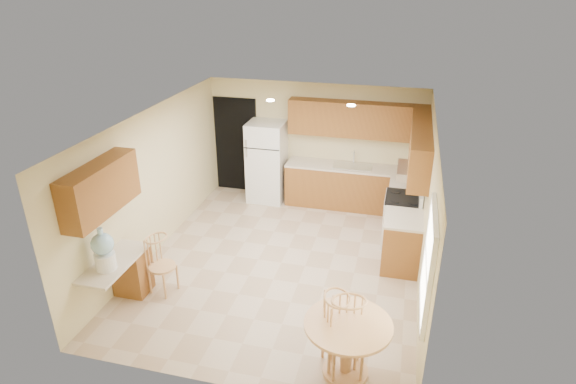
% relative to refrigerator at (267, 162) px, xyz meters
% --- Properties ---
extents(floor, '(5.50, 5.50, 0.00)m').
position_rel_refrigerator_xyz_m(floor, '(0.95, -2.40, -0.86)').
color(floor, tan).
rests_on(floor, ground).
extents(ceiling, '(4.50, 5.50, 0.02)m').
position_rel_refrigerator_xyz_m(ceiling, '(0.95, -2.40, 1.64)').
color(ceiling, white).
rests_on(ceiling, wall_back).
extents(wall_back, '(4.50, 0.02, 2.50)m').
position_rel_refrigerator_xyz_m(wall_back, '(0.95, 0.35, 0.39)').
color(wall_back, '#CEC18B').
rests_on(wall_back, floor).
extents(wall_front, '(4.50, 0.02, 2.50)m').
position_rel_refrigerator_xyz_m(wall_front, '(0.95, -5.15, 0.39)').
color(wall_front, '#CEC18B').
rests_on(wall_front, floor).
extents(wall_left, '(0.02, 5.50, 2.50)m').
position_rel_refrigerator_xyz_m(wall_left, '(-1.30, -2.40, 0.39)').
color(wall_left, '#CEC18B').
rests_on(wall_left, floor).
extents(wall_right, '(0.02, 5.50, 2.50)m').
position_rel_refrigerator_xyz_m(wall_right, '(3.20, -2.40, 0.39)').
color(wall_right, '#CEC18B').
rests_on(wall_right, floor).
extents(doorway, '(0.90, 0.02, 2.10)m').
position_rel_refrigerator_xyz_m(doorway, '(-0.80, 0.34, 0.19)').
color(doorway, black).
rests_on(doorway, floor).
extents(base_cab_back, '(2.75, 0.60, 0.87)m').
position_rel_refrigerator_xyz_m(base_cab_back, '(1.83, 0.05, -0.42)').
color(base_cab_back, '#915924').
rests_on(base_cab_back, floor).
extents(counter_back, '(2.75, 0.63, 0.04)m').
position_rel_refrigerator_xyz_m(counter_back, '(1.83, 0.05, 0.03)').
color(counter_back, beige).
rests_on(counter_back, base_cab_back).
extents(base_cab_right_a, '(0.60, 0.59, 0.87)m').
position_rel_refrigerator_xyz_m(base_cab_right_a, '(2.90, -0.54, -0.42)').
color(base_cab_right_a, '#915924').
rests_on(base_cab_right_a, floor).
extents(counter_right_a, '(0.63, 0.59, 0.04)m').
position_rel_refrigerator_xyz_m(counter_right_a, '(2.90, -0.54, 0.03)').
color(counter_right_a, beige).
rests_on(counter_right_a, base_cab_right_a).
extents(base_cab_right_b, '(0.60, 0.80, 0.87)m').
position_rel_refrigerator_xyz_m(base_cab_right_b, '(2.90, -2.00, -0.42)').
color(base_cab_right_b, '#915924').
rests_on(base_cab_right_b, floor).
extents(counter_right_b, '(0.63, 0.80, 0.04)m').
position_rel_refrigerator_xyz_m(counter_right_b, '(2.90, -2.00, 0.03)').
color(counter_right_b, beige).
rests_on(counter_right_b, base_cab_right_b).
extents(upper_cab_back, '(2.75, 0.33, 0.70)m').
position_rel_refrigerator_xyz_m(upper_cab_back, '(1.83, 0.19, 0.99)').
color(upper_cab_back, '#915924').
rests_on(upper_cab_back, wall_back).
extents(upper_cab_right, '(0.33, 2.42, 0.70)m').
position_rel_refrigerator_xyz_m(upper_cab_right, '(3.04, -1.19, 0.99)').
color(upper_cab_right, '#915924').
rests_on(upper_cab_right, wall_right).
extents(upper_cab_left, '(0.33, 1.40, 0.70)m').
position_rel_refrigerator_xyz_m(upper_cab_left, '(-1.13, -4.00, 0.99)').
color(upper_cab_left, '#915924').
rests_on(upper_cab_left, wall_left).
extents(sink, '(0.78, 0.44, 0.01)m').
position_rel_refrigerator_xyz_m(sink, '(1.80, 0.05, 0.06)').
color(sink, silver).
rests_on(sink, counter_back).
extents(range_hood, '(0.50, 0.76, 0.14)m').
position_rel_refrigerator_xyz_m(range_hood, '(2.95, -1.22, 0.56)').
color(range_hood, silver).
rests_on(range_hood, upper_cab_right).
extents(desk_pedestal, '(0.48, 0.42, 0.72)m').
position_rel_refrigerator_xyz_m(desk_pedestal, '(-1.05, -3.72, -0.50)').
color(desk_pedestal, '#915924').
rests_on(desk_pedestal, floor).
extents(desk_top, '(0.50, 1.20, 0.04)m').
position_rel_refrigerator_xyz_m(desk_top, '(-1.05, -4.10, -0.11)').
color(desk_top, beige).
rests_on(desk_top, desk_pedestal).
extents(window, '(0.06, 1.12, 1.30)m').
position_rel_refrigerator_xyz_m(window, '(3.18, -4.25, 0.64)').
color(window, white).
rests_on(window, wall_right).
extents(can_light_a, '(0.14, 0.14, 0.02)m').
position_rel_refrigerator_xyz_m(can_light_a, '(0.45, -1.20, 1.63)').
color(can_light_a, white).
rests_on(can_light_a, ceiling).
extents(can_light_b, '(0.14, 0.14, 0.02)m').
position_rel_refrigerator_xyz_m(can_light_b, '(1.85, -1.20, 1.63)').
color(can_light_b, white).
rests_on(can_light_b, ceiling).
extents(refrigerator, '(0.76, 0.74, 1.71)m').
position_rel_refrigerator_xyz_m(refrigerator, '(0.00, 0.00, 0.00)').
color(refrigerator, white).
rests_on(refrigerator, floor).
extents(stove, '(0.65, 0.76, 1.09)m').
position_rel_refrigerator_xyz_m(stove, '(2.88, -1.22, -0.39)').
color(stove, white).
rests_on(stove, floor).
extents(dining_table, '(1.05, 1.05, 0.77)m').
position_rel_refrigerator_xyz_m(dining_table, '(2.35, -4.60, -0.35)').
color(dining_table, tan).
rests_on(dining_table, floor).
extents(chair_table_a, '(0.46, 0.59, 1.04)m').
position_rel_refrigerator_xyz_m(chair_table_a, '(2.24, -4.58, -0.22)').
color(chair_table_a, tan).
rests_on(chair_table_a, floor).
extents(chair_table_b, '(0.46, 0.49, 1.05)m').
position_rel_refrigerator_xyz_m(chair_table_b, '(2.35, -4.70, -0.22)').
color(chair_table_b, tan).
rests_on(chair_table_b, floor).
extents(chair_desk, '(0.41, 0.53, 0.93)m').
position_rel_refrigerator_xyz_m(chair_desk, '(-0.60, -3.69, -0.29)').
color(chair_desk, tan).
rests_on(chair_desk, floor).
extents(water_crock, '(0.31, 0.31, 0.63)m').
position_rel_refrigerator_xyz_m(water_crock, '(-1.05, -4.27, 0.20)').
color(water_crock, white).
rests_on(water_crock, desk_top).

